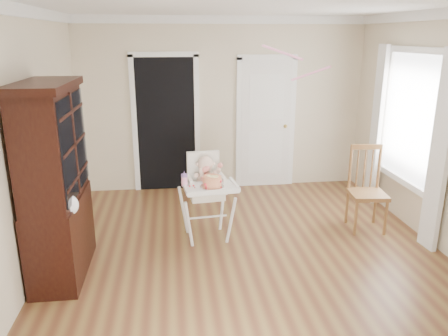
{
  "coord_description": "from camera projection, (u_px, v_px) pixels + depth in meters",
  "views": [
    {
      "loc": [
        -0.82,
        -4.36,
        2.41
      ],
      "look_at": [
        -0.22,
        0.49,
        0.92
      ],
      "focal_mm": 35.0,
      "sensor_mm": 36.0,
      "label": 1
    }
  ],
  "objects": [
    {
      "name": "closet_door",
      "position": [
        266.0,
        125.0,
        7.07
      ],
      "size": [
        0.96,
        0.09,
        2.13
      ],
      "color": "white",
      "rests_on": "wall_back"
    },
    {
      "name": "window_right",
      "position": [
        407.0,
        127.0,
        5.57
      ],
      "size": [
        0.13,
        1.84,
        2.3
      ],
      "color": "white",
      "rests_on": "wall_right"
    },
    {
      "name": "china_cabinet",
      "position": [
        56.0,
        183.0,
        4.36
      ],
      "size": [
        0.53,
        1.18,
        2.0
      ],
      "color": "black",
      "rests_on": "floor"
    },
    {
      "name": "baby",
      "position": [
        206.0,
        175.0,
        5.22
      ],
      "size": [
        0.32,
        0.23,
        0.44
      ],
      "rotation": [
        0.0,
        0.0,
        0.11
      ],
      "color": "beige",
      "rests_on": "high_chair"
    },
    {
      "name": "sippy_cup",
      "position": [
        184.0,
        180.0,
        4.98
      ],
      "size": [
        0.07,
        0.07,
        0.18
      ],
      "rotation": [
        0.0,
        0.0,
        0.11
      ],
      "color": "#FD9BC0",
      "rests_on": "high_chair"
    },
    {
      "name": "high_chair",
      "position": [
        206.0,
        187.0,
        5.24
      ],
      "size": [
        0.69,
        0.83,
        1.09
      ],
      "rotation": [
        0.0,
        0.0,
        0.11
      ],
      "color": "white",
      "rests_on": "floor"
    },
    {
      "name": "crown_molding",
      "position": [
        253.0,
        10.0,
        4.16
      ],
      "size": [
        4.5,
        5.0,
        0.12
      ],
      "primitive_type": null,
      "color": "white",
      "rests_on": "ceiling"
    },
    {
      "name": "ceiling",
      "position": [
        253.0,
        4.0,
        4.15
      ],
      "size": [
        5.0,
        5.0,
        0.0
      ],
      "primitive_type": "plane",
      "rotation": [
        3.14,
        0.0,
        0.0
      ],
      "color": "white",
      "rests_on": "wall_back"
    },
    {
      "name": "doorway",
      "position": [
        166.0,
        122.0,
        6.86
      ],
      "size": [
        1.06,
        0.05,
        2.22
      ],
      "color": "black",
      "rests_on": "wall_back"
    },
    {
      "name": "streamer",
      "position": [
        282.0,
        52.0,
        4.48
      ],
      "size": [
        0.36,
        0.37,
        0.15
      ],
      "primitive_type": null,
      "rotation": [
        0.26,
        0.0,
        0.76
      ],
      "color": "pink",
      "rests_on": "ceiling"
    },
    {
      "name": "cake",
      "position": [
        212.0,
        181.0,
        4.96
      ],
      "size": [
        0.28,
        0.28,
        0.13
      ],
      "color": "silver",
      "rests_on": "high_chair"
    },
    {
      "name": "wall_left",
      "position": [
        25.0,
        148.0,
        4.28
      ],
      "size": [
        0.0,
        5.0,
        5.0
      ],
      "primitive_type": "plane",
      "rotation": [
        1.57,
        0.0,
        1.57
      ],
      "color": "beige",
      "rests_on": "floor"
    },
    {
      "name": "wall_back",
      "position": [
        223.0,
        105.0,
        6.91
      ],
      "size": [
        4.5,
        0.0,
        4.5
      ],
      "primitive_type": "plane",
      "rotation": [
        1.57,
        0.0,
        0.0
      ],
      "color": "beige",
      "rests_on": "floor"
    },
    {
      "name": "dining_chair",
      "position": [
        367.0,
        191.0,
        5.57
      ],
      "size": [
        0.48,
        0.48,
        1.08
      ],
      "rotation": [
        0.0,
        0.0,
        -0.1
      ],
      "color": "brown",
      "rests_on": "floor"
    },
    {
      "name": "floor",
      "position": [
        249.0,
        258.0,
        4.93
      ],
      "size": [
        5.0,
        5.0,
        0.0
      ],
      "primitive_type": "plane",
      "color": "brown",
      "rests_on": "ground"
    }
  ]
}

